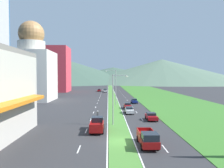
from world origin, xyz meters
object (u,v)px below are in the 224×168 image
at_px(car_1, 99,90).
at_px(pickup_truck_1, 148,139).
at_px(pickup_truck_0, 97,125).
at_px(motorcycle_rider, 98,116).
at_px(car_5, 105,90).
at_px(car_6, 129,110).
at_px(street_lamp_mid, 115,85).
at_px(car_0, 151,116).
at_px(car_3, 127,106).
at_px(street_lamp_near, 115,96).
at_px(car_2, 134,101).
at_px(car_4, 105,91).

height_order(car_1, pickup_truck_1, pickup_truck_1).
xyz_separation_m(pickup_truck_0, motorcycle_rider, (-0.35, 8.91, -0.24)).
distance_m(car_5, car_6, 72.83).
relative_size(street_lamp_mid, car_6, 2.43).
height_order(car_0, motorcycle_rider, motorcycle_rider).
height_order(car_1, motorcycle_rider, motorcycle_rider).
bearing_deg(pickup_truck_1, car_6, 179.97).
distance_m(car_3, car_5, 65.38).
height_order(street_lamp_near, car_5, street_lamp_near).
height_order(car_5, pickup_truck_1, pickup_truck_1).
bearing_deg(car_6, pickup_truck_1, -0.03).
height_order(street_lamp_near, car_3, street_lamp_near).
distance_m(car_0, pickup_truck_1, 16.16).
relative_size(street_lamp_mid, car_2, 2.56).
distance_m(car_0, car_1, 80.08).
bearing_deg(street_lamp_near, motorcycle_rider, 123.66).
relative_size(car_3, pickup_truck_0, 0.77).
bearing_deg(car_4, street_lamp_near, -177.99).
bearing_deg(street_lamp_mid, car_4, 93.87).
bearing_deg(pickup_truck_1, car_3, 179.50).
relative_size(car_4, pickup_truck_0, 0.88).
distance_m(car_0, car_6, 8.52).
bearing_deg(car_3, car_6, -1.96).
bearing_deg(car_3, pickup_truck_1, -0.50).
relative_size(street_lamp_near, car_4, 1.88).
distance_m(car_4, pickup_truck_0, 81.42).
bearing_deg(car_2, street_lamp_mid, -52.59).
bearing_deg(street_lamp_near, car_3, 78.33).
distance_m(car_2, pickup_truck_0, 35.97).
height_order(car_0, car_3, car_3).
height_order(car_5, motorcycle_rider, motorcycle_rider).
bearing_deg(car_4, car_1, 31.79).
bearing_deg(car_6, car_1, -172.08).
relative_size(street_lamp_near, car_2, 2.18).
distance_m(street_lamp_mid, car_1, 57.96).
relative_size(car_2, car_5, 0.90).
xyz_separation_m(car_1, car_3, (10.16, -63.68, -0.01)).
distance_m(car_0, car_5, 80.91).
bearing_deg(car_0, pickup_truck_1, -12.76).
distance_m(car_2, car_5, 54.72).
xyz_separation_m(car_4, car_5, (-0.22, 6.90, 0.01)).
bearing_deg(car_3, car_5, -173.92).
height_order(car_3, car_6, car_3).
bearing_deg(motorcycle_rider, pickup_truck_1, -157.27).
xyz_separation_m(car_0, motorcycle_rider, (-10.52, 0.85, -0.00)).
relative_size(car_0, car_4, 0.86).
relative_size(street_lamp_near, motorcycle_rider, 4.45).
bearing_deg(car_3, street_lamp_near, -11.67).
distance_m(car_1, car_6, 71.88).
height_order(street_lamp_mid, car_2, street_lamp_mid).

